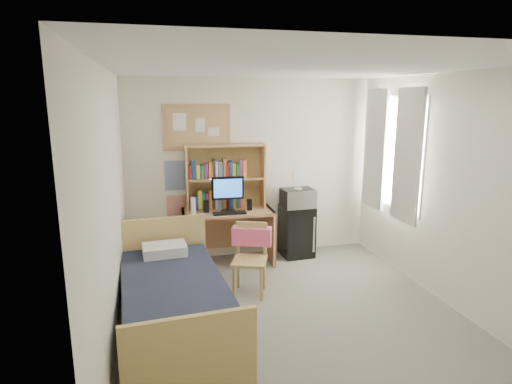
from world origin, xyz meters
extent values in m
cube|color=gray|center=(0.00, 0.00, -0.01)|extent=(3.60, 4.20, 0.02)
cube|color=white|center=(0.00, 0.00, 2.60)|extent=(3.60, 4.20, 0.02)
cube|color=white|center=(0.00, 2.10, 1.30)|extent=(3.60, 0.04, 2.60)
cube|color=white|center=(0.00, -2.10, 1.30)|extent=(3.60, 0.04, 2.60)
cube|color=white|center=(-1.80, 0.00, 1.30)|extent=(0.04, 4.20, 2.60)
cube|color=white|center=(1.80, 0.00, 1.30)|extent=(0.04, 4.20, 2.60)
cube|color=white|center=(1.75, 1.20, 1.60)|extent=(0.10, 1.40, 1.70)
cube|color=beige|center=(1.72, 0.80, 1.60)|extent=(0.04, 0.55, 1.70)
cube|color=beige|center=(1.72, 1.60, 1.60)|extent=(0.04, 0.55, 1.70)
cube|color=tan|center=(-0.78, 2.08, 1.92)|extent=(0.94, 0.03, 0.64)
cube|color=navy|center=(-1.10, 2.09, 1.25)|extent=(0.30, 0.01, 0.42)
cube|color=red|center=(-1.10, 2.09, 0.78)|extent=(0.28, 0.01, 0.36)
cube|color=tan|center=(-0.42, 1.77, 0.39)|extent=(1.28, 0.67, 0.79)
cube|color=tan|center=(-0.34, 0.73, 0.43)|extent=(0.56, 0.56, 0.86)
cube|color=black|center=(0.63, 1.84, 0.38)|extent=(0.47, 0.47, 0.76)
cube|color=#1A1E30|center=(-1.27, 0.08, 0.28)|extent=(1.16, 2.10, 0.56)
cube|color=tan|center=(-0.41, 1.92, 1.24)|extent=(1.12, 0.32, 0.91)
cube|color=black|center=(-0.42, 1.71, 1.02)|extent=(0.44, 0.05, 0.47)
cube|color=black|center=(-0.43, 1.57, 0.80)|extent=(0.45, 0.16, 0.02)
cube|color=black|center=(-0.72, 1.72, 0.87)|extent=(0.07, 0.07, 0.17)
cube|color=black|center=(-0.12, 1.69, 0.86)|extent=(0.07, 0.07, 0.15)
cylinder|color=white|center=(-0.90, 1.68, 0.90)|extent=(0.07, 0.07, 0.23)
cube|color=#FF618A|center=(-0.27, 0.91, 0.67)|extent=(0.50, 0.31, 0.23)
cube|color=silver|center=(0.64, 1.82, 0.89)|extent=(0.47, 0.37, 0.26)
cylinder|color=white|center=(0.64, 1.82, 1.17)|extent=(0.24, 0.24, 0.29)
cube|color=white|center=(-1.32, 0.82, 0.62)|extent=(0.51, 0.37, 0.12)
camera|label=1|loc=(-1.42, -3.94, 2.32)|focal=30.00mm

